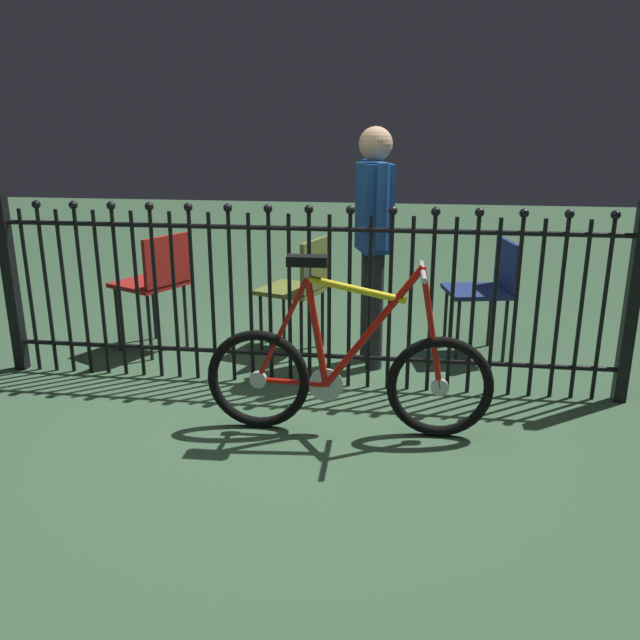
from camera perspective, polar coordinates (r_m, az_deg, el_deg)
name	(u,v)px	position (r m, az deg, el deg)	size (l,w,h in m)	color
ground_plane	(284,427)	(3.55, -3.17, -9.29)	(20.00, 20.00, 0.00)	#395A3D
iron_fence	(295,292)	(3.91, -2.20, 2.43)	(3.82, 0.07, 1.16)	black
bicycle	(347,374)	(3.37, 2.41, -4.73)	(1.48, 0.40, 0.94)	black
chair_navy	(488,284)	(4.60, 14.46, 3.03)	(0.48, 0.48, 0.80)	black
chair_olive	(301,283)	(4.52, -1.64, 3.24)	(0.51, 0.51, 0.81)	black
chair_red	(156,278)	(4.64, -14.11, 3.54)	(0.56, 0.56, 0.84)	black
person_visitor	(374,229)	(4.20, 4.71, 7.91)	(0.26, 0.46, 1.54)	#2D2D33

